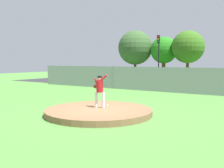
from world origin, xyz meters
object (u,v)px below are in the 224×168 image
(pitcher_youth, at_px, (100,88))
(parked_car_silver, at_px, (112,76))
(parked_car_teal, at_px, (159,78))
(baseball, at_px, (108,105))
(parked_car_navy, at_px, (93,76))
(traffic_light_near, at_px, (159,51))

(pitcher_youth, relative_size, parked_car_silver, 0.37)
(parked_car_teal, bearing_deg, pitcher_youth, -77.90)
(parked_car_silver, bearing_deg, baseball, -57.39)
(parked_car_navy, height_order, traffic_light_near, traffic_light_near)
(parked_car_teal, distance_m, traffic_light_near, 5.54)
(baseball, bearing_deg, traffic_light_near, 105.70)
(parked_car_navy, bearing_deg, baseball, -50.34)
(traffic_light_near, bearing_deg, parked_car_silver, -126.91)
(baseball, distance_m, parked_car_navy, 17.69)
(parked_car_teal, distance_m, parked_car_silver, 5.37)
(parked_car_teal, relative_size, traffic_light_near, 0.80)
(parked_car_silver, bearing_deg, parked_car_navy, 172.17)
(traffic_light_near, bearing_deg, pitcher_youth, -75.01)
(pitcher_youth, bearing_deg, parked_car_silver, 121.31)
(pitcher_youth, distance_m, parked_car_navy, 18.03)
(pitcher_youth, xyz_separation_m, parked_car_silver, (-8.36, 13.75, -0.36))
(baseball, bearing_deg, parked_car_navy, 129.66)
(parked_car_teal, bearing_deg, traffic_light_near, 113.74)
(pitcher_youth, xyz_separation_m, parked_car_navy, (-11.19, 14.14, -0.42))
(baseball, relative_size, parked_car_teal, 0.02)
(parked_car_teal, xyz_separation_m, parked_car_silver, (-5.36, -0.25, 0.02))
(parked_car_teal, bearing_deg, parked_car_silver, -177.34)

